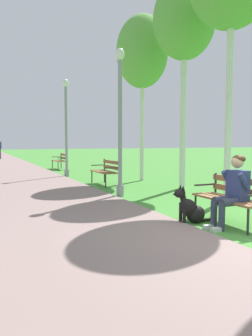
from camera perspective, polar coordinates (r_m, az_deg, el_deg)
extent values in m
plane|color=#478E38|center=(5.47, 19.55, -11.41)|extent=(120.00, 120.00, 0.00)
cube|color=olive|center=(6.14, 15.79, -5.27)|extent=(0.14, 1.50, 0.04)
cube|color=olive|center=(6.25, 17.02, -5.12)|extent=(0.14, 1.50, 0.04)
cube|color=olive|center=(6.37, 18.21, -4.97)|extent=(0.14, 1.50, 0.04)
cube|color=olive|center=(6.42, 18.93, -3.66)|extent=(0.04, 1.50, 0.11)
cube|color=olive|center=(6.40, 18.97, -2.06)|extent=(0.04, 1.50, 0.11)
cylinder|color=#2D2B28|center=(6.70, 11.76, -6.33)|extent=(0.04, 0.04, 0.45)
cylinder|color=#2D2B28|center=(6.95, 15.00, -4.32)|extent=(0.04, 0.04, 0.85)
cube|color=#2D2B28|center=(6.75, 13.19, -2.79)|extent=(0.45, 0.04, 0.03)
cylinder|color=#2D2B28|center=(5.67, 20.08, -8.51)|extent=(0.04, 0.04, 0.45)
cube|color=olive|center=(11.31, -4.62, -0.67)|extent=(0.14, 1.50, 0.04)
cube|color=olive|center=(11.37, -3.79, -0.64)|extent=(0.14, 1.50, 0.04)
cube|color=olive|center=(11.43, -2.97, -0.61)|extent=(0.14, 1.50, 0.04)
cube|color=olive|center=(11.45, -2.49, 0.11)|extent=(0.04, 1.50, 0.11)
cube|color=olive|center=(11.44, -2.49, 1.01)|extent=(0.04, 1.50, 0.11)
cylinder|color=#2D2B28|center=(11.97, -5.84, -1.47)|extent=(0.04, 0.04, 0.45)
cylinder|color=#2D2B28|center=(12.11, -3.70, -0.44)|extent=(0.04, 0.04, 0.85)
cube|color=#2D2B28|center=(12.00, -4.95, 0.49)|extent=(0.45, 0.04, 0.03)
cylinder|color=#2D2B28|center=(10.68, -3.50, -2.19)|extent=(0.04, 0.04, 0.45)
cylinder|color=#2D2B28|center=(10.83, -1.13, -1.02)|extent=(0.04, 0.04, 0.85)
cube|color=#2D2B28|center=(10.71, -2.51, 0.01)|extent=(0.45, 0.04, 0.03)
cube|color=olive|center=(18.05, -11.92, 1.20)|extent=(0.14, 1.50, 0.04)
cube|color=olive|center=(18.08, -11.38, 1.21)|extent=(0.14, 1.50, 0.04)
cube|color=olive|center=(18.12, -10.84, 1.23)|extent=(0.14, 1.50, 0.04)
cube|color=olive|center=(18.14, -10.53, 1.68)|extent=(0.04, 1.50, 0.11)
cube|color=olive|center=(18.13, -10.54, 2.25)|extent=(0.04, 1.50, 0.11)
cylinder|color=#2D2B28|center=(18.73, -12.44, 0.62)|extent=(0.04, 0.04, 0.45)
cylinder|color=#2D2B28|center=(18.82, -11.02, 1.27)|extent=(0.04, 0.04, 0.85)
cube|color=#2D2B28|center=(18.75, -11.86, 1.87)|extent=(0.45, 0.04, 0.03)
cylinder|color=#2D2B28|center=(17.38, -11.50, 0.34)|extent=(0.04, 0.04, 0.45)
cylinder|color=#2D2B28|center=(17.48, -9.98, 1.04)|extent=(0.04, 0.04, 0.85)
cube|color=#2D2B28|center=(17.40, -10.88, 1.69)|extent=(0.45, 0.04, 0.03)
cylinder|color=#33384C|center=(6.02, 16.32, -5.28)|extent=(0.42, 0.14, 0.14)
cylinder|color=#33384C|center=(5.93, 14.71, -7.71)|extent=(0.11, 0.11, 0.47)
cube|color=silver|center=(5.93, 14.07, -9.69)|extent=(0.24, 0.09, 0.07)
cylinder|color=#33384C|center=(5.87, 17.60, -5.56)|extent=(0.42, 0.14, 0.14)
cylinder|color=#33384C|center=(5.78, 15.97, -8.05)|extent=(0.11, 0.11, 0.47)
cube|color=silver|center=(5.78, 15.31, -10.09)|extent=(0.24, 0.09, 0.07)
cube|color=navy|center=(6.05, 18.51, -2.80)|extent=(0.22, 0.36, 0.52)
cylinder|color=navy|center=(6.14, 16.85, -1.71)|extent=(0.25, 0.09, 0.30)
cylinder|color=navy|center=(5.85, 19.43, -2.08)|extent=(0.25, 0.09, 0.30)
sphere|color=tan|center=(6.00, 18.46, 0.98)|extent=(0.21, 0.21, 0.21)
ellipsoid|color=#472D19|center=(6.01, 18.69, 1.46)|extent=(0.22, 0.23, 0.14)
ellipsoid|color=black|center=(6.27, 11.76, -7.68)|extent=(0.36, 0.29, 0.32)
ellipsoid|color=black|center=(6.17, 10.63, -6.69)|extent=(0.50, 0.23, 0.48)
ellipsoid|color=black|center=(6.19, 11.02, -6.30)|extent=(0.36, 0.20, 0.27)
cylinder|color=black|center=(6.16, 9.29, -7.58)|extent=(0.06, 0.06, 0.38)
cylinder|color=black|center=(6.07, 9.91, -7.79)|extent=(0.06, 0.06, 0.38)
cylinder|color=black|center=(6.08, 9.78, -5.45)|extent=(0.11, 0.17, 0.19)
ellipsoid|color=black|center=(6.01, 9.16, -4.29)|extent=(0.22, 0.14, 0.16)
cone|color=black|center=(5.96, 8.35, -4.46)|extent=(0.10, 0.09, 0.09)
cone|color=black|center=(6.06, 9.26, -3.27)|extent=(0.06, 0.06, 0.09)
cone|color=black|center=(5.98, 9.73, -3.38)|extent=(0.06, 0.06, 0.09)
cylinder|color=black|center=(6.42, 13.22, -8.66)|extent=(0.28, 0.05, 0.04)
cylinder|color=gray|center=(9.02, -1.00, -3.91)|extent=(0.20, 0.20, 0.30)
cylinder|color=gray|center=(8.93, -1.02, 6.70)|extent=(0.11, 0.11, 3.63)
ellipsoid|color=silver|center=(9.21, -1.04, 18.81)|extent=(0.24, 0.24, 0.32)
cylinder|color=gray|center=(14.26, -10.06, -0.85)|extent=(0.20, 0.20, 0.30)
cylinder|color=gray|center=(14.21, -10.16, 6.09)|extent=(0.11, 0.11, 3.75)
ellipsoid|color=silver|center=(14.40, -10.27, 14.05)|extent=(0.24, 0.24, 0.32)
cylinder|color=silver|center=(8.73, 17.10, 9.85)|extent=(0.16, 0.16, 4.63)
cylinder|color=silver|center=(10.66, 9.69, 8.51)|extent=(0.19, 0.19, 4.45)
ellipsoid|color=#66A847|center=(11.26, 9.91, 23.66)|extent=(1.94, 1.80, 2.42)
cylinder|color=silver|center=(12.63, 2.72, 6.88)|extent=(0.15, 0.15, 3.98)
ellipsoid|color=#66A847|center=(13.05, 2.77, 19.22)|extent=(1.89, 2.02, 2.66)
cylinder|color=#383842|center=(29.07, -20.75, 2.22)|extent=(0.22, 0.22, 0.88)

